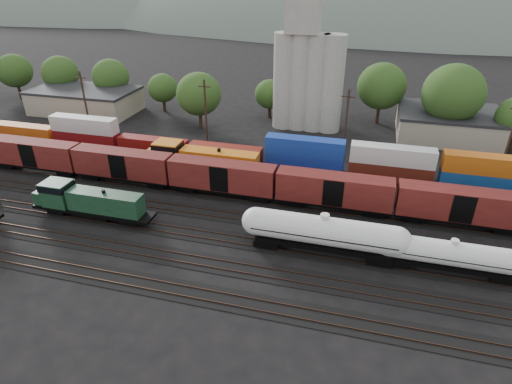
% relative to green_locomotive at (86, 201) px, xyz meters
% --- Properties ---
extents(ground, '(600.00, 600.00, 0.00)m').
position_rel_green_locomotive_xyz_m(ground, '(18.18, 5.00, -2.49)').
color(ground, black).
extents(tracks, '(180.00, 33.20, 0.20)m').
position_rel_green_locomotive_xyz_m(tracks, '(18.18, 5.00, -2.44)').
color(tracks, black).
rests_on(tracks, ground).
extents(green_locomotive, '(16.41, 2.90, 4.35)m').
position_rel_green_locomotive_xyz_m(green_locomotive, '(0.00, 0.00, 0.00)').
color(green_locomotive, black).
rests_on(green_locomotive, ground).
extents(tank_car_a, '(18.78, 3.36, 4.92)m').
position_rel_green_locomotive_xyz_m(tank_car_a, '(30.23, 0.00, 0.42)').
color(tank_car_a, white).
rests_on(tank_car_a, ground).
extents(tank_car_b, '(15.34, 2.75, 4.02)m').
position_rel_green_locomotive_xyz_m(tank_car_b, '(43.59, 0.00, -0.08)').
color(tank_car_b, white).
rests_on(tank_car_b, ground).
extents(orange_locomotive, '(19.75, 3.29, 4.94)m').
position_rel_green_locomotive_xyz_m(orange_locomotive, '(9.40, 15.00, 0.31)').
color(orange_locomotive, black).
rests_on(orange_locomotive, ground).
extents(boxcar_string, '(138.20, 2.90, 4.20)m').
position_rel_green_locomotive_xyz_m(boxcar_string, '(14.93, 10.00, 0.63)').
color(boxcar_string, black).
rests_on(boxcar_string, ground).
extents(container_wall, '(160.00, 2.60, 5.80)m').
position_rel_green_locomotive_xyz_m(container_wall, '(15.21, 20.00, 0.03)').
color(container_wall, black).
rests_on(container_wall, ground).
extents(grain_silo, '(13.40, 5.00, 29.00)m').
position_rel_green_locomotive_xyz_m(grain_silo, '(21.46, 41.00, 8.77)').
color(grain_silo, '#A7A499').
rests_on(grain_silo, ground).
extents(industrial_sheds, '(119.38, 17.26, 5.10)m').
position_rel_green_locomotive_xyz_m(industrial_sheds, '(24.80, 40.25, 0.07)').
color(industrial_sheds, '#9E937F').
rests_on(industrial_sheds, ground).
extents(tree_band, '(165.75, 21.35, 13.87)m').
position_rel_green_locomotive_xyz_m(tree_band, '(17.65, 41.66, 4.67)').
color(tree_band, black).
rests_on(tree_band, ground).
extents(utility_poles, '(122.20, 0.36, 12.00)m').
position_rel_green_locomotive_xyz_m(utility_poles, '(18.18, 27.00, 3.72)').
color(utility_poles, black).
rests_on(utility_poles, ground).
extents(distant_hills, '(860.00, 286.00, 130.00)m').
position_rel_green_locomotive_xyz_m(distant_hills, '(42.09, 265.00, -23.05)').
color(distant_hills, '#59665B').
rests_on(distant_hills, ground).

